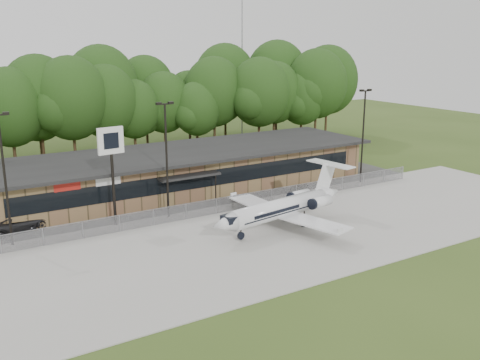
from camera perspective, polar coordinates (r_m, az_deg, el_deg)
ground at (r=37.46m, az=10.16°, el=-9.59°), size 160.00×160.00×0.00m
apron at (r=43.25m, az=3.14°, el=-5.93°), size 64.00×18.00×0.08m
parking_lot at (r=52.62m, az=-3.96°, el=-2.16°), size 50.00×9.00×0.06m
terminal at (r=55.91m, az=-6.11°, el=1.08°), size 41.00×11.65×4.30m
fence at (r=48.62m, az=-1.52°, el=-2.64°), size 46.00×0.04×1.52m
treeline at (r=71.55m, az=-12.51°, el=8.13°), size 72.00×12.00×15.00m
radio_mast at (r=86.07m, az=0.22°, el=12.87°), size 0.20×0.20×25.00m
light_pole_left at (r=43.10m, az=-23.87°, el=0.98°), size 1.55×0.30×10.23m
light_pole_mid at (r=46.45m, az=-7.86°, el=3.03°), size 1.55×0.30×10.23m
light_pole_right at (r=59.30m, az=13.02°, el=5.32°), size 1.55×0.30×10.23m
business_jet at (r=44.67m, az=4.72°, el=-2.99°), size 14.32×12.83×4.82m
suv at (r=47.75m, az=-22.58°, el=-4.20°), size 5.59×3.44×1.44m
pole_sign at (r=45.00m, az=-13.57°, el=3.01°), size 2.23×0.49×8.44m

